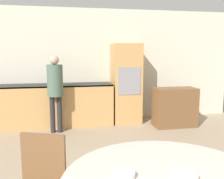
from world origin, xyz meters
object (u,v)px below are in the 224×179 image
object	(u,v)px
bowl_near	(184,176)
sideboard	(175,107)
person_standing	(55,85)
bowl_far	(124,174)
oven_unit	(126,83)

from	to	relation	value
bowl_near	sideboard	bearing A→B (deg)	65.80
sideboard	person_standing	xyz separation A→B (m)	(-2.53, 0.05, 0.54)
person_standing	bowl_far	bearing A→B (deg)	-80.77
sideboard	bowl_near	bearing A→B (deg)	-114.20
sideboard	person_standing	distance (m)	2.59
person_standing	bowl_near	size ratio (longest dim) A/B	8.29
person_standing	bowl_near	distance (m)	3.67
oven_unit	bowl_near	distance (m)	4.09
sideboard	person_standing	size ratio (longest dim) A/B	0.58
oven_unit	bowl_far	xyz separation A→B (m)	(-1.01, -3.94, -0.13)
bowl_far	bowl_near	bearing A→B (deg)	-13.19
oven_unit	sideboard	bearing A→B (deg)	-29.99
oven_unit	person_standing	distance (m)	1.65
sideboard	person_standing	bearing A→B (deg)	178.83
sideboard	bowl_near	xyz separation A→B (m)	(-1.57, -3.49, 0.35)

